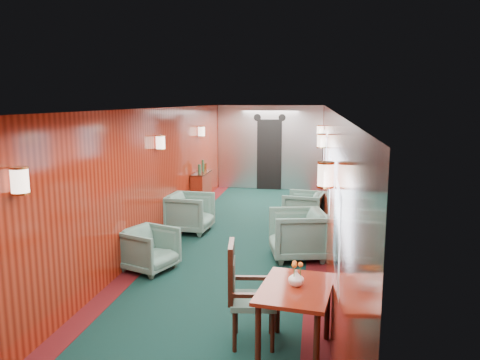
{
  "coord_description": "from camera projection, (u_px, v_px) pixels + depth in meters",
  "views": [
    {
      "loc": [
        1.29,
        -7.37,
        2.53
      ],
      "look_at": [
        0.0,
        0.61,
        1.15
      ],
      "focal_mm": 35.0,
      "sensor_mm": 36.0,
      "label": 1
    }
  ],
  "objects": [
    {
      "name": "room",
      "position": [
        234.0,
        157.0,
        7.53
      ],
      "size": [
        12.0,
        12.1,
        2.4
      ],
      "color": "black",
      "rests_on": "ground"
    },
    {
      "name": "side_chair",
      "position": [
        244.0,
        289.0,
        4.86
      ],
      "size": [
        0.54,
        0.57,
        1.09
      ],
      "rotation": [
        0.0,
        0.0,
        0.13
      ],
      "color": "#204C47",
      "rests_on": "ground"
    },
    {
      "name": "armchair_left_far",
      "position": [
        190.0,
        213.0,
        9.08
      ],
      "size": [
        0.88,
        0.86,
        0.75
      ],
      "primitive_type": "imported",
      "rotation": [
        0.0,
        0.0,
        1.49
      ],
      "color": "#204C47",
      "rests_on": "ground"
    },
    {
      "name": "flower_vase",
      "position": [
        296.0,
        278.0,
        4.6
      ],
      "size": [
        0.2,
        0.2,
        0.16
      ],
      "primitive_type": "imported",
      "rotation": [
        0.0,
        0.0,
        -0.36
      ],
      "color": "white",
      "rests_on": "dining_table"
    },
    {
      "name": "credenza",
      "position": [
        201.0,
        190.0,
        11.03
      ],
      "size": [
        0.3,
        0.97,
        1.14
      ],
      "color": "maroon",
      "rests_on": "ground"
    },
    {
      "name": "armchair_right_far",
      "position": [
        303.0,
        209.0,
        9.51
      ],
      "size": [
        0.88,
        0.87,
        0.7
      ],
      "primitive_type": "imported",
      "rotation": [
        0.0,
        0.0,
        -1.74
      ],
      "color": "#204C47",
      "rests_on": "ground"
    },
    {
      "name": "armchair_right_near",
      "position": [
        297.0,
        234.0,
        7.55
      ],
      "size": [
        1.03,
        1.01,
        0.79
      ],
      "primitive_type": "imported",
      "rotation": [
        0.0,
        0.0,
        -1.36
      ],
      "color": "#204C47",
      "rests_on": "ground"
    },
    {
      "name": "bulkhead",
      "position": [
        270.0,
        148.0,
        13.36
      ],
      "size": [
        2.98,
        0.17,
        2.39
      ],
      "color": "silver",
      "rests_on": "ground"
    },
    {
      "name": "dining_table",
      "position": [
        296.0,
        298.0,
        4.6
      ],
      "size": [
        0.8,
        1.05,
        0.73
      ],
      "rotation": [
        0.0,
        0.0,
        -0.14
      ],
      "color": "maroon",
      "rests_on": "ground"
    },
    {
      "name": "armchair_left_near",
      "position": [
        150.0,
        249.0,
        7.01
      ],
      "size": [
        0.91,
        0.9,
        0.65
      ],
      "primitive_type": "imported",
      "rotation": [
        0.0,
        0.0,
        1.2
      ],
      "color": "#204C47",
      "rests_on": "ground"
    },
    {
      "name": "windows_right",
      "position": [
        327.0,
        168.0,
        7.57
      ],
      "size": [
        0.02,
        8.6,
        0.8
      ],
      "color": "#B7B9BE",
      "rests_on": "ground"
    },
    {
      "name": "wall_sconces",
      "position": [
        240.0,
        144.0,
        8.05
      ],
      "size": [
        2.97,
        7.97,
        0.25
      ],
      "color": "#FFE2C6",
      "rests_on": "ground"
    }
  ]
}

